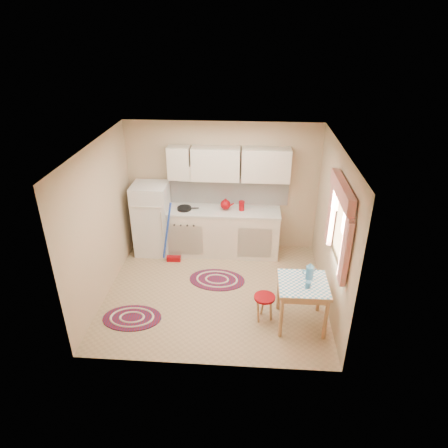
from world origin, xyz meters
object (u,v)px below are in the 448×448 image
at_px(table, 301,304).
at_px(stool, 264,308).
at_px(fridge, 152,219).
at_px(base_cabinets, 220,232).

distance_m(table, stool, 0.56).
height_order(fridge, stool, fridge).
bearing_deg(fridge, base_cabinets, 2.22).
relative_size(table, stool, 1.71).
height_order(table, stool, table).
bearing_deg(fridge, stool, -41.59).
bearing_deg(base_cabinets, table, -55.37).
bearing_deg(base_cabinets, fridge, -177.78).
xyz_separation_m(table, stool, (-0.54, 0.05, -0.15)).
relative_size(fridge, stool, 3.33).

